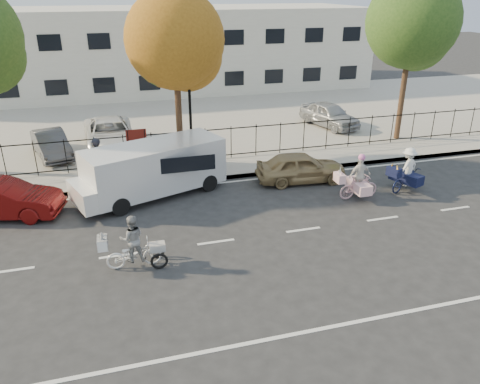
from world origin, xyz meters
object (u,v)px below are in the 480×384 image
object	(u,v)px
gold_sedan	(301,167)
white_van	(152,168)
lot_car_b	(110,134)
lamppost	(190,99)
pedestrian	(97,160)
lot_car_d	(329,115)
lot_car_c	(51,144)
unicorn_bike	(358,182)
red_sedan	(2,199)
zebra_trike	(133,247)
bull_bike	(406,174)

from	to	relation	value
gold_sedan	white_van	bearing A→B (deg)	92.45
lot_car_b	white_van	bearing A→B (deg)	-79.97
lamppost	pedestrian	distance (m)	4.59
pedestrian	lot_car_d	size ratio (longest dim) A/B	0.47
white_van	gold_sedan	world-z (taller)	white_van
gold_sedan	pedestrian	size ratio (longest dim) A/B	1.98
gold_sedan	lot_car_c	bearing A→B (deg)	65.87
lamppost	unicorn_bike	distance (m)	7.80
red_sedan	lot_car_b	distance (m)	7.45
lamppost	lot_car_d	bearing A→B (deg)	25.17
lot_car_c	pedestrian	bearing A→B (deg)	-76.60
lot_car_c	red_sedan	bearing A→B (deg)	-116.91
lot_car_d	red_sedan	bearing A→B (deg)	-171.69
red_sedan	white_van	bearing A→B (deg)	-70.57
white_van	lot_car_d	distance (m)	12.46
red_sedan	lamppost	bearing A→B (deg)	-52.94
zebra_trike	white_van	distance (m)	5.11
bull_bike	pedestrian	size ratio (longest dim) A/B	1.04
red_sedan	lot_car_d	world-z (taller)	lot_car_d
bull_bike	lot_car_d	distance (m)	8.87
lamppost	bull_bike	size ratio (longest dim) A/B	2.23
pedestrian	red_sedan	bearing A→B (deg)	-0.40
zebra_trike	white_van	size ratio (longest dim) A/B	0.30
zebra_trike	lot_car_c	distance (m)	10.77
red_sedan	gold_sedan	world-z (taller)	red_sedan
bull_bike	pedestrian	bearing A→B (deg)	50.27
zebra_trike	lot_car_d	xyz separation A→B (m)	(11.66, 11.56, 0.19)
pedestrian	lot_car_b	world-z (taller)	pedestrian
lamppost	unicorn_bike	size ratio (longest dim) A/B	2.42
bull_bike	unicorn_bike	bearing A→B (deg)	73.42
red_sedan	lot_car_b	xyz separation A→B (m)	(3.86, 6.37, 0.18)
unicorn_bike	lot_car_d	xyz separation A→B (m)	(3.11, 9.02, 0.16)
gold_sedan	lot_car_b	size ratio (longest dim) A/B	0.73
bull_bike	lot_car_d	size ratio (longest dim) A/B	0.50
lot_car_b	lot_car_d	bearing A→B (deg)	-0.38
white_van	red_sedan	bearing A→B (deg)	164.73
bull_bike	lot_car_c	xyz separation A→B (m)	(-13.78, 7.61, 0.05)
bull_bike	red_sedan	xyz separation A→B (m)	(-14.96, 1.79, -0.04)
unicorn_bike	lot_car_c	bearing A→B (deg)	56.60
zebra_trike	lot_car_d	world-z (taller)	zebra_trike
lamppost	lot_car_c	world-z (taller)	lamppost
zebra_trike	gold_sedan	distance (m)	8.52
pedestrian	lot_car_d	xyz separation A→B (m)	(12.59, 5.02, -0.26)
gold_sedan	lot_car_c	distance (m)	11.60
lamppost	lot_car_d	world-z (taller)	lamppost
lamppost	zebra_trike	bearing A→B (deg)	-112.26
lot_car_b	pedestrian	bearing A→B (deg)	-101.17
pedestrian	lot_car_c	world-z (taller)	pedestrian
lamppost	lot_car_d	distance (m)	9.76
bull_bike	gold_sedan	size ratio (longest dim) A/B	0.53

